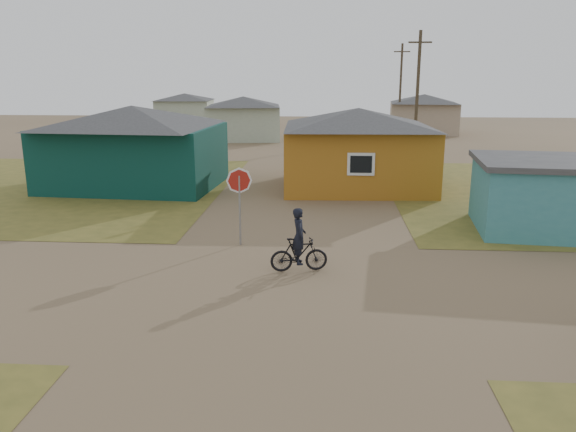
% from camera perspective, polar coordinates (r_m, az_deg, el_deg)
% --- Properties ---
extents(ground, '(120.00, 120.00, 0.00)m').
position_cam_1_polar(ground, '(14.69, -0.06, -7.85)').
color(ground, brown).
extents(grass_nw, '(20.00, 18.00, 0.00)m').
position_cam_1_polar(grass_nw, '(30.97, -25.11, 2.70)').
color(grass_nw, olive).
rests_on(grass_nw, ground).
extents(house_teal, '(8.93, 7.08, 4.00)m').
position_cam_1_polar(house_teal, '(28.87, -15.39, 6.91)').
color(house_teal, '#08312B').
rests_on(house_teal, ground).
extents(house_yellow, '(7.72, 6.76, 3.90)m').
position_cam_1_polar(house_yellow, '(27.84, 7.08, 6.95)').
color(house_yellow, '#A56719').
rests_on(house_yellow, ground).
extents(shed_turquoise, '(6.71, 4.93, 2.60)m').
position_cam_1_polar(shed_turquoise, '(22.23, 26.44, 1.86)').
color(shed_turquoise, teal).
rests_on(shed_turquoise, ground).
extents(house_pale_west, '(7.04, 6.15, 3.60)m').
position_cam_1_polar(house_pale_west, '(48.21, -4.53, 9.96)').
color(house_pale_west, '#A7B49A').
rests_on(house_pale_west, ground).
extents(house_beige_east, '(6.95, 6.05, 3.60)m').
position_cam_1_polar(house_beige_east, '(54.45, 13.60, 10.11)').
color(house_beige_east, tan).
rests_on(house_beige_east, ground).
extents(house_pale_north, '(6.28, 5.81, 3.40)m').
position_cam_1_polar(house_pale_north, '(61.52, -10.43, 10.63)').
color(house_pale_north, '#A7B49A').
rests_on(house_pale_north, ground).
extents(utility_pole_near, '(1.40, 0.20, 8.00)m').
position_cam_1_polar(utility_pole_near, '(36.03, 12.99, 11.78)').
color(utility_pole_near, '#433728').
rests_on(utility_pole_near, ground).
extents(utility_pole_far, '(1.40, 0.20, 8.00)m').
position_cam_1_polar(utility_pole_far, '(52.00, 11.34, 12.57)').
color(utility_pole_far, '#433728').
rests_on(utility_pole_far, ground).
extents(stop_sign, '(0.84, 0.15, 2.59)m').
position_cam_1_polar(stop_sign, '(18.26, -4.97, 2.77)').
color(stop_sign, gray).
rests_on(stop_sign, ground).
extents(cyclist, '(1.71, 0.77, 1.87)m').
position_cam_1_polar(cyclist, '(16.05, 1.12, -3.31)').
color(cyclist, black).
rests_on(cyclist, ground).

